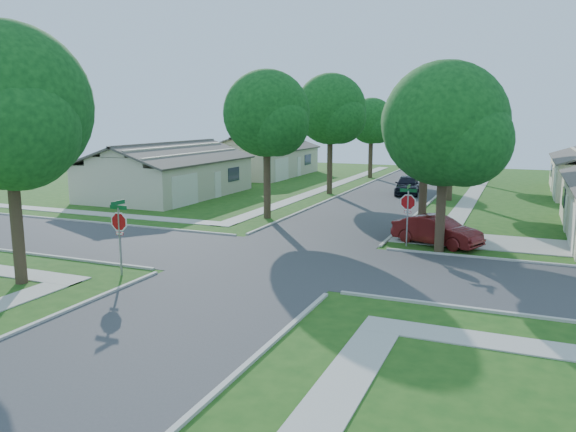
# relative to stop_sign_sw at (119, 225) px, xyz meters

# --- Properties ---
(ground) EXTENTS (100.00, 100.00, 0.00)m
(ground) POSITION_rel_stop_sign_sw_xyz_m (4.70, 4.70, -2.03)
(ground) COLOR #1C4A14
(ground) RESTS_ON ground
(road_ns) EXTENTS (7.00, 100.00, 0.02)m
(road_ns) POSITION_rel_stop_sign_sw_xyz_m (4.70, 4.70, -2.03)
(road_ns) COLOR #333335
(road_ns) RESTS_ON ground
(sidewalk_ne) EXTENTS (1.20, 40.00, 0.04)m
(sidewalk_ne) POSITION_rel_stop_sign_sw_xyz_m (10.80, 30.70, -2.01)
(sidewalk_ne) COLOR #9E9B91
(sidewalk_ne) RESTS_ON ground
(sidewalk_nw) EXTENTS (1.20, 40.00, 0.04)m
(sidewalk_nw) POSITION_rel_stop_sign_sw_xyz_m (-1.40, 30.70, -2.01)
(sidewalk_nw) COLOR #9E9B91
(sidewalk_nw) RESTS_ON ground
(driveway) EXTENTS (8.80, 3.60, 0.05)m
(driveway) POSITION_rel_stop_sign_sw_xyz_m (12.60, 11.80, -2.01)
(driveway) COLOR #9E9B91
(driveway) RESTS_ON ground
(stop_sign_sw) EXTENTS (1.05, 0.80, 2.98)m
(stop_sign_sw) POSITION_rel_stop_sign_sw_xyz_m (0.00, 0.00, 0.00)
(stop_sign_sw) COLOR gray
(stop_sign_sw) RESTS_ON ground
(stop_sign_ne) EXTENTS (1.05, 0.80, 2.98)m
(stop_sign_ne) POSITION_rel_stop_sign_sw_xyz_m (9.40, 9.40, 0.00)
(stop_sign_ne) COLOR gray
(stop_sign_ne) RESTS_ON ground
(tree_e_near) EXTENTS (4.97, 4.80, 8.28)m
(tree_e_near) POSITION_rel_stop_sign_sw_xyz_m (9.45, 13.71, 3.61)
(tree_e_near) COLOR #38281C
(tree_e_near) RESTS_ON ground
(tree_e_mid) EXTENTS (5.59, 5.40, 9.21)m
(tree_e_mid) POSITION_rel_stop_sign_sw_xyz_m (9.46, 25.71, 4.22)
(tree_e_mid) COLOR #38281C
(tree_e_mid) RESTS_ON ground
(tree_e_far) EXTENTS (5.17, 5.00, 8.72)m
(tree_e_far) POSITION_rel_stop_sign_sw_xyz_m (9.45, 38.71, 3.95)
(tree_e_far) COLOR #38281C
(tree_e_far) RESTS_ON ground
(tree_w_near) EXTENTS (5.38, 5.20, 8.97)m
(tree_w_near) POSITION_rel_stop_sign_sw_xyz_m (0.06, 13.71, 4.08)
(tree_w_near) COLOR #38281C
(tree_w_near) RESTS_ON ground
(tree_w_mid) EXTENTS (5.80, 5.60, 9.56)m
(tree_w_mid) POSITION_rel_stop_sign_sw_xyz_m (0.06, 25.71, 4.46)
(tree_w_mid) COLOR #38281C
(tree_w_mid) RESTS_ON ground
(tree_w_far) EXTENTS (4.76, 4.60, 8.04)m
(tree_w_far) POSITION_rel_stop_sign_sw_xyz_m (0.05, 38.71, 3.48)
(tree_w_far) COLOR #38281C
(tree_w_far) RESTS_ON ground
(tree_sw_corner) EXTENTS (6.21, 6.00, 9.55)m
(tree_sw_corner) POSITION_rel_stop_sign_sw_xyz_m (-2.74, -2.29, 4.23)
(tree_sw_corner) COLOR #38281C
(tree_sw_corner) RESTS_ON ground
(tree_ne_corner) EXTENTS (5.80, 5.60, 8.66)m
(tree_ne_corner) POSITION_rel_stop_sign_sw_xyz_m (11.06, 8.91, 3.56)
(tree_ne_corner) COLOR #38281C
(tree_ne_corner) RESTS_ON ground
(house_nw_near) EXTENTS (8.42, 13.60, 4.23)m
(house_nw_near) POSITION_rel_stop_sign_sw_xyz_m (-11.29, 19.70, -0.51)
(house_nw_near) COLOR #B6AC90
(house_nw_near) RESTS_ON ground
(house_nw_far) EXTENTS (8.42, 13.60, 4.23)m
(house_nw_far) POSITION_rel_stop_sign_sw_xyz_m (-11.29, 36.70, -0.51)
(house_nw_far) COLOR #B6AC90
(house_nw_far) RESTS_ON ground
(car_driveway) EXTENTS (4.59, 3.01, 1.43)m
(car_driveway) POSITION_rel_stop_sign_sw_xyz_m (10.70, 10.20, -1.32)
(car_driveway) COLOR #531111
(car_driveway) RESTS_ON ground
(car_curb_east) EXTENTS (2.43, 4.76, 1.55)m
(car_curb_east) POSITION_rel_stop_sign_sw_xyz_m (5.90, 27.66, -1.26)
(car_curb_east) COLOR black
(car_curb_east) RESTS_ON ground
(car_curb_west) EXTENTS (2.25, 5.17, 1.48)m
(car_curb_west) POSITION_rel_stop_sign_sw_xyz_m (3.50, 49.08, -1.29)
(car_curb_west) COLOR black
(car_curb_west) RESTS_ON ground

